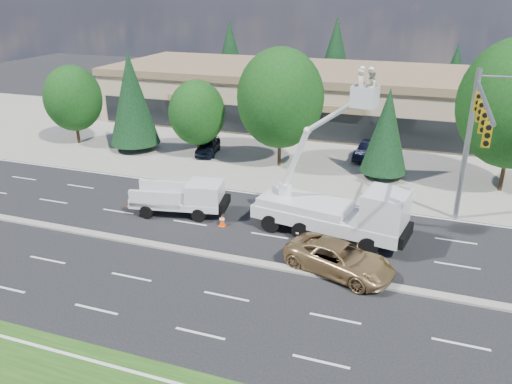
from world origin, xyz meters
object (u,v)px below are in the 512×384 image
at_px(signal_mast, 474,131).
at_px(bucket_truck, 339,206).
at_px(minivan, 340,259).
at_px(utility_pickup, 184,201).

bearing_deg(signal_mast, bucket_truck, -156.31).
xyz_separation_m(signal_mast, bucket_truck, (-6.37, -2.79, -4.10)).
height_order(bucket_truck, minivan, bucket_truck).
height_order(utility_pickup, minivan, utility_pickup).
height_order(signal_mast, minivan, signal_mast).
distance_m(bucket_truck, minivan, 3.92).
bearing_deg(minivan, signal_mast, -22.74).
distance_m(signal_mast, bucket_truck, 8.07).
bearing_deg(bucket_truck, signal_mast, 33.29).
distance_m(utility_pickup, minivan, 10.97).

